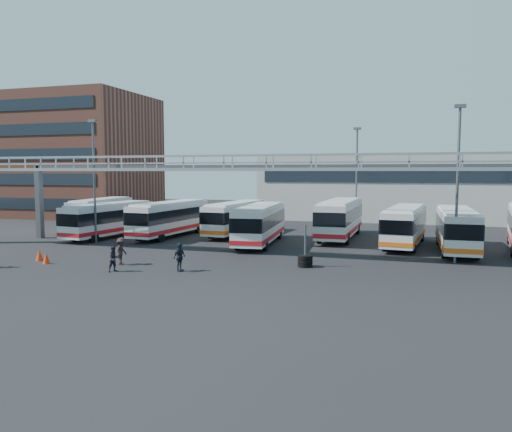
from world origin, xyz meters
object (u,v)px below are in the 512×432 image
(bus_1, at_px, (110,218))
(bus_3, at_px, (236,217))
(bus_2, at_px, (170,217))
(bus_4, at_px, (260,223))
(cone_right, at_px, (39,255))
(pedestrian_c, at_px, (121,251))
(bus_7, at_px, (457,228))
(pedestrian_d, at_px, (179,257))
(bus_5, at_px, (340,217))
(light_pole_back, at_px, (357,174))
(pedestrian_b, at_px, (114,259))
(bus_0, at_px, (101,212))
(light_pole_mid, at_px, (458,175))
(bus_6, at_px, (405,224))
(tire_stack, at_px, (305,260))
(light_pole_left, at_px, (94,174))
(cone_left, at_px, (46,258))

(bus_1, bearing_deg, bus_3, 32.08)
(bus_1, bearing_deg, bus_2, 27.92)
(bus_2, bearing_deg, bus_3, 33.61)
(bus_4, xyz_separation_m, cone_right, (-11.91, -11.68, -1.39))
(bus_3, relative_size, pedestrian_c, 5.93)
(bus_1, height_order, cone_right, bus_1)
(bus_7, height_order, pedestrian_d, bus_7)
(bus_5, bearing_deg, bus_4, -135.66)
(light_pole_back, relative_size, pedestrian_c, 5.84)
(cone_right, bearing_deg, pedestrian_b, -13.71)
(light_pole_back, xyz_separation_m, bus_2, (-15.82, -8.68, -3.95))
(bus_4, height_order, bus_7, bus_4)
(bus_0, distance_m, bus_5, 25.16)
(bus_0, height_order, bus_1, bus_1)
(bus_4, relative_size, pedestrian_c, 6.17)
(light_pole_mid, distance_m, bus_2, 24.96)
(cone_right, bearing_deg, bus_0, 112.67)
(bus_0, bearing_deg, pedestrian_d, -52.10)
(light_pole_back, height_order, pedestrian_c, light_pole_back)
(light_pole_back, distance_m, bus_4, 13.19)
(bus_6, bearing_deg, cone_right, -142.57)
(bus_5, relative_size, tire_stack, 4.23)
(bus_2, distance_m, pedestrian_b, 15.99)
(bus_2, height_order, tire_stack, bus_2)
(bus_0, height_order, bus_2, bus_2)
(bus_1, height_order, pedestrian_b, bus_1)
(light_pole_left, xyz_separation_m, bus_2, (4.18, 5.32, -3.95))
(bus_3, xyz_separation_m, cone_left, (-6.82, -17.55, -1.35))
(bus_6, bearing_deg, tire_stack, -111.81)
(bus_1, distance_m, pedestrian_b, 16.30)
(cone_left, bearing_deg, bus_4, 49.41)
(bus_0, height_order, pedestrian_b, bus_0)
(bus_0, bearing_deg, cone_left, -71.67)
(bus_3, height_order, bus_6, bus_6)
(bus_7, distance_m, pedestrian_c, 24.18)
(light_pole_back, relative_size, bus_7, 0.97)
(light_pole_left, distance_m, bus_6, 25.73)
(bus_3, bearing_deg, bus_4, -48.18)
(bus_1, bearing_deg, bus_0, 135.95)
(pedestrian_b, xyz_separation_m, pedestrian_d, (3.68, 1.25, 0.09))
(light_pole_back, distance_m, bus_1, 23.77)
(bus_0, bearing_deg, bus_6, -13.47)
(bus_6, relative_size, cone_right, 13.43)
(light_pole_back, bearing_deg, bus_5, -98.96)
(light_pole_mid, xyz_separation_m, tire_stack, (-9.06, -4.20, -5.28))
(cone_right, bearing_deg, bus_6, 31.45)
(bus_5, xyz_separation_m, cone_right, (-17.67, -17.14, -1.50))
(bus_7, bearing_deg, bus_0, 170.74)
(light_pole_mid, xyz_separation_m, pedestrian_b, (-19.62, -9.08, -4.96))
(light_pole_back, relative_size, bus_4, 0.95)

